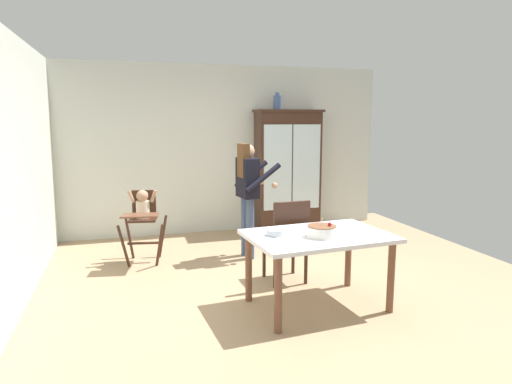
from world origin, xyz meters
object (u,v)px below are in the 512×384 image
Objects in this scene: high_chair_with_toddler at (143,213)px; dining_table at (318,244)px; ceramic_vase at (277,102)px; birthday_cake at (322,231)px; dining_chair_far_side at (288,236)px; serving_bowl at (275,232)px; adult_person at (248,186)px; china_cabinet at (288,170)px.

dining_table is at bearing -40.81° from high_chair_with_toddler.
ceramic_vase reaches higher than birthday_cake.
birthday_cake is at bearing -42.31° from high_chair_with_toddler.
serving_bowl is at bearing 57.52° from dining_chair_far_side.
dining_table is at bearing 84.20° from birthday_cake.
high_chair_with_toddler is at bearing 129.34° from dining_table.
adult_person reaches higher than high_chair_with_toddler.
birthday_cake is (-0.01, -0.09, 0.15)m from dining_table.
dining_chair_far_side is (0.36, 0.60, -0.21)m from serving_bowl.
ceramic_vase is at bearing 78.64° from birthday_cake.
dining_table is 5.09× the size of birthday_cake.
ceramic_vase is at bearing 78.47° from dining_table.
birthday_cake is 0.44m from serving_bowl.
china_cabinet is 3.16m from dining_table.
ceramic_vase reaches higher than dining_table.
dining_chair_far_side reaches higher than dining_table.
china_cabinet is at bearing -1.13° from ceramic_vase.
birthday_cake reaches higher than serving_bowl.
dining_table is at bearing 93.27° from dining_chair_far_side.
dining_table is at bearing -10.98° from serving_bowl.
dining_chair_far_side reaches higher than high_chair_with_toddler.
high_chair_with_toddler is 5.28× the size of serving_bowl.
high_chair_with_toddler is (-2.20, -1.11, -1.46)m from ceramic_vase.
china_cabinet is 2.10× the size of high_chair_with_toddler.
ceramic_vase is 1.50× the size of serving_bowl.
high_chair_with_toddler is at bearing 127.84° from birthday_cake.
dining_chair_far_side is at bearing 94.91° from dining_table.
serving_bowl is (-1.22, -2.96, -0.24)m from china_cabinet.
adult_person is at bearing 2.34° from high_chair_with_toddler.
dining_table is 7.92× the size of serving_bowl.
high_chair_with_toddler is 0.99× the size of dining_chair_far_side.
dining_chair_far_side reaches higher than serving_bowl.
ceramic_vase is 3.43m from dining_table.
ceramic_vase reaches higher than adult_person.
high_chair_with_toddler is 3.39× the size of birthday_cake.
dining_chair_far_side is (-0.87, -2.36, -0.45)m from china_cabinet.
serving_bowl is at bearing -112.48° from china_cabinet.
ceramic_vase is 0.19× the size of dining_table.
high_chair_with_toddler reaches higher than dining_table.
adult_person reaches higher than serving_bowl.
dining_chair_far_side is (0.17, -1.07, -0.41)m from adult_person.
adult_person is 1.59× the size of dining_chair_far_side.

